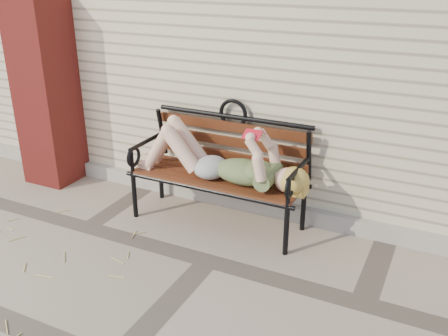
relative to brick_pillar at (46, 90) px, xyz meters
The scene contains 6 objects.
ground 2.62m from the brick_pillar, 18.06° to the right, with size 80.00×80.00×0.00m, color gray.
house_wall 3.26m from the brick_pillar, 44.37° to the left, with size 8.00×4.00×3.00m, color beige.
foundation_strip 2.49m from the brick_pillar, ahead, with size 8.00×0.10×0.15m, color #A19A91.
brick_pillar is the anchor object (origin of this frame).
garden_bench 2.11m from the brick_pillar, ahead, with size 1.71×0.68×1.11m.
reading_woman 2.12m from the brick_pillar, ahead, with size 1.61×0.37×0.51m.
Camera 1 is at (1.63, -3.05, 2.27)m, focal length 40.00 mm.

